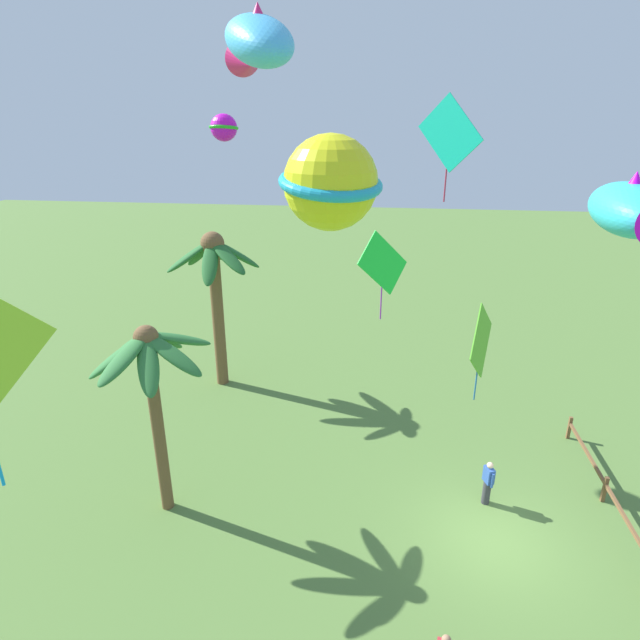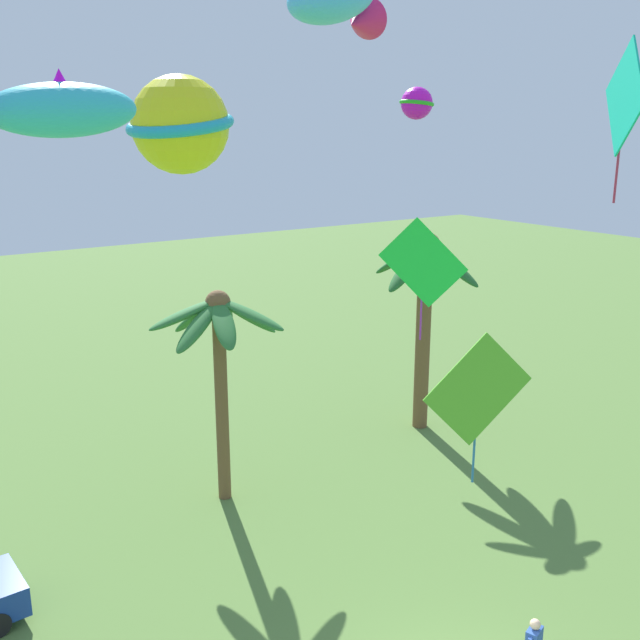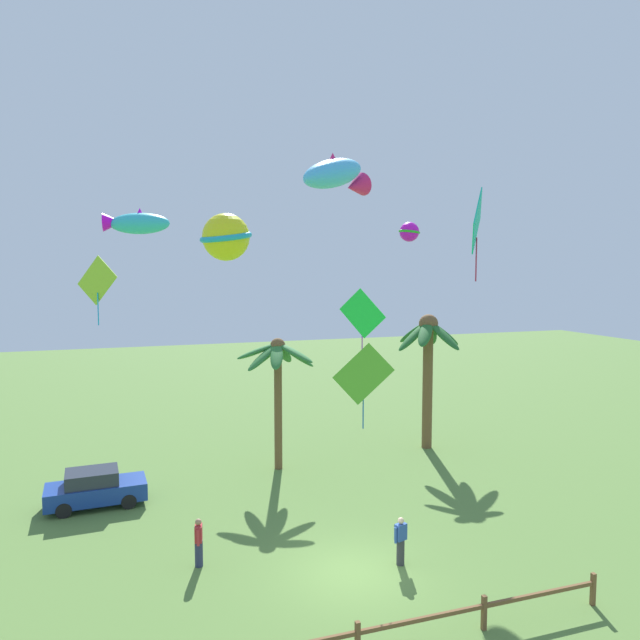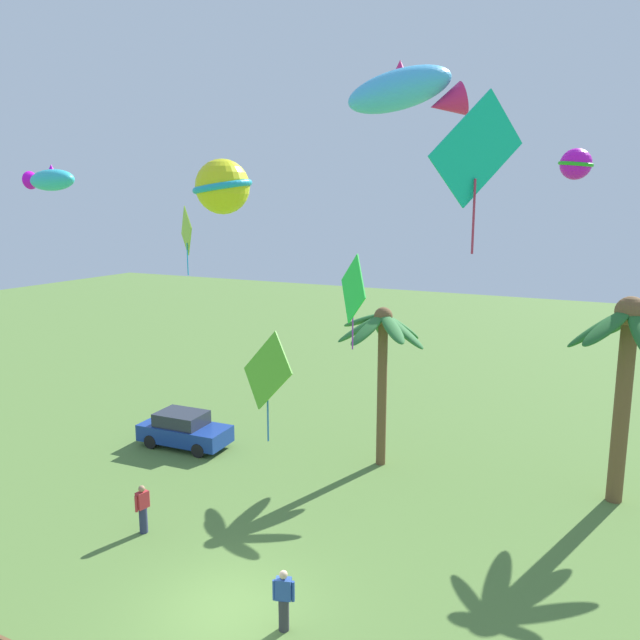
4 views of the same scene
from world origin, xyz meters
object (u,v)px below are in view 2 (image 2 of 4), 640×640
object	(u,v)px
palm_tree_1	(219,339)
kite_fish_0	(52,109)
kite_diamond_2	(624,99)
kite_ball_3	(180,125)
kite_diamond_5	(423,264)
palm_tree_0	(425,286)
kite_diamond_7	(478,391)
kite_ball_4	(417,103)

from	to	relation	value
palm_tree_1	kite_fish_0	distance (m)	12.92
kite_fish_0	kite_diamond_2	bearing A→B (deg)	4.29
kite_ball_3	kite_diamond_5	bearing A→B (deg)	-11.50
palm_tree_0	palm_tree_1	size ratio (longest dim) A/B	1.14
kite_diamond_7	kite_diamond_2	bearing A→B (deg)	9.67
palm_tree_0	kite_ball_3	distance (m)	14.50
palm_tree_1	kite_diamond_7	size ratio (longest dim) A/B	2.24
palm_tree_0	kite_diamond_5	world-z (taller)	kite_diamond_5
kite_diamond_7	kite_diamond_5	bearing A→B (deg)	68.24
kite_diamond_2	kite_ball_4	distance (m)	7.99
palm_tree_1	kite_ball_3	xyz separation A→B (m)	(-3.32, -5.59, 5.83)
kite_diamond_2	palm_tree_0	bearing A→B (deg)	70.63
kite_fish_0	kite_ball_3	distance (m)	4.99
palm_tree_1	kite_diamond_2	distance (m)	11.89
palm_tree_0	kite_fish_0	bearing A→B (deg)	-145.92
kite_diamond_2	kite_ball_4	size ratio (longest dim) A/B	2.62
palm_tree_1	kite_diamond_2	size ratio (longest dim) A/B	1.88
palm_tree_0	kite_ball_3	size ratio (longest dim) A/B	2.81
kite_ball_3	kite_diamond_7	size ratio (longest dim) A/B	0.91
palm_tree_1	kite_fish_0	size ratio (longest dim) A/B	3.40
kite_diamond_7	kite_fish_0	bearing A→B (deg)	-179.38
kite_ball_4	kite_diamond_7	bearing A→B (deg)	-124.94
kite_diamond_2	kite_fish_0	bearing A→B (deg)	-175.71
kite_ball_4	kite_diamond_5	distance (m)	8.50
palm_tree_0	kite_diamond_7	size ratio (longest dim) A/B	2.55
palm_tree_1	kite_diamond_5	size ratio (longest dim) A/B	2.41
kite_ball_3	kite_diamond_2	bearing A→B (deg)	-19.00
kite_fish_0	kite_ball_3	xyz separation A→B (m)	(3.18, 3.84, -0.14)
palm_tree_1	kite_ball_3	distance (m)	8.74
kite_fish_0	kite_ball_4	world-z (taller)	kite_ball_4
kite_ball_3	kite_diamond_7	world-z (taller)	kite_ball_3
kite_ball_4	kite_fish_0	bearing A→B (deg)	-146.23
kite_diamond_2	kite_ball_4	bearing A→B (deg)	80.43
kite_ball_3	kite_diamond_5	distance (m)	5.79
palm_tree_1	kite_diamond_2	xyz separation A→B (m)	(5.26, -8.55, 6.37)
kite_diamond_7	palm_tree_0	bearing A→B (deg)	51.59
kite_ball_4	kite_diamond_7	world-z (taller)	kite_ball_4
kite_ball_4	kite_diamond_2	bearing A→B (deg)	-99.57
kite_fish_0	kite_ball_3	world-z (taller)	kite_ball_3
kite_ball_3	kite_diamond_7	bearing A→B (deg)	-44.38
palm_tree_1	kite_ball_4	size ratio (longest dim) A/B	4.93
palm_tree_0	kite_diamond_5	size ratio (longest dim) A/B	2.75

